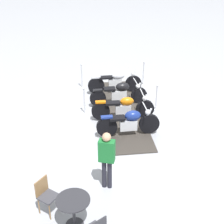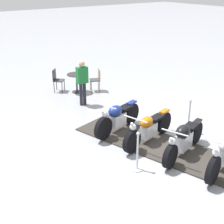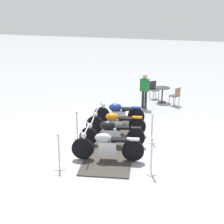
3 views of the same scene
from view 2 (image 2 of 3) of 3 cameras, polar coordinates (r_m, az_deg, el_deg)
ground_plane at (r=9.19m, az=9.31°, el=-6.38°), size 80.00×80.00×0.00m
display_platform at (r=9.18m, az=9.32°, el=-6.27°), size 5.74×2.82×0.04m
motorcycle_navy at (r=9.77m, az=0.97°, el=-0.92°), size 0.82×2.05×1.00m
motorcycle_copper at (r=9.20m, az=6.43°, el=-2.85°), size 0.86×2.23×0.96m
motorcycle_black at (r=8.70m, az=12.56°, el=-4.67°), size 0.94×2.19×0.92m
stanchion_left_mid at (r=10.12m, az=13.34°, el=-1.61°), size 0.32×0.32×1.08m
stanchion_right_mid at (r=8.00m, az=4.48°, el=-7.85°), size 0.30×0.30×1.04m
cafe_table at (r=13.32m, az=-6.27°, el=5.87°), size 0.76×0.76×0.77m
cafe_chair_near_table at (r=13.42m, az=-2.75°, el=5.91°), size 0.53×0.53×0.91m
cafe_chair_across_table at (r=13.55m, az=-9.65°, el=5.78°), size 0.57×0.57×0.93m
bystander_person at (r=11.80m, az=-5.27°, el=5.79°), size 0.25×0.42×1.67m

